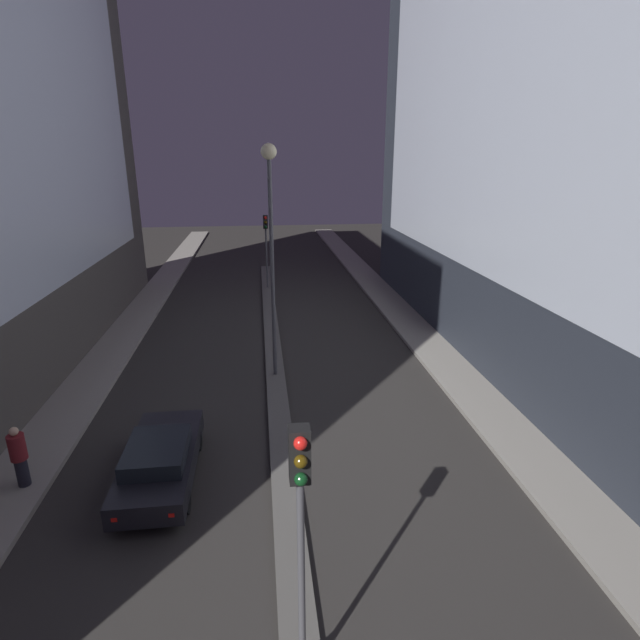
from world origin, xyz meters
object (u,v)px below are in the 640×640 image
Objects in this scene: traffic_light_near at (300,506)px; pedestrian_on_left_sidewalk at (19,455)px; car_left_lane at (160,460)px; street_lamp at (271,217)px; traffic_light_mid at (266,235)px.

traffic_light_near is 9.95m from pedestrian_on_left_sidewalk.
car_left_lane is 2.66× the size of pedestrian_on_left_sidewalk.
street_lamp reaches higher than traffic_light_near.
car_left_lane is at bearing 119.13° from traffic_light_near.
car_left_lane is (-3.47, 6.23, -3.05)m from traffic_light_near.
traffic_light_near is at bearing -60.87° from car_left_lane.
street_lamp is at bearing 90.00° from traffic_light_near.
traffic_light_near is 7.76m from car_left_lane.
traffic_light_near is at bearing -90.00° from street_lamp.
car_left_lane is at bearing -1.54° from pedestrian_on_left_sidewalk.
pedestrian_on_left_sidewalk reaches higher than car_left_lane.
traffic_light_mid is at bearing 71.39° from pedestrian_on_left_sidewalk.
traffic_light_near is 2.77× the size of pedestrian_on_left_sidewalk.
traffic_light_near is at bearing -90.00° from traffic_light_mid.
traffic_light_near is at bearing -41.35° from pedestrian_on_left_sidewalk.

